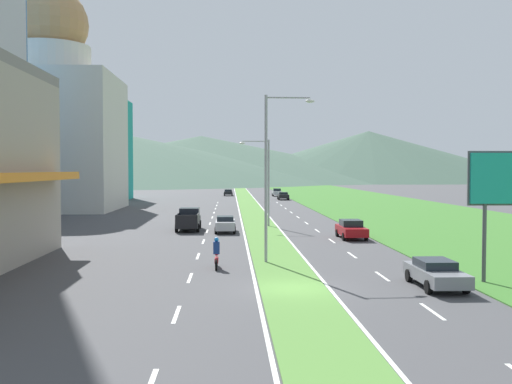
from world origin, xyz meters
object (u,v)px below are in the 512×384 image
object	(u,v)px
street_lamp_near	(271,167)
motorcycle_rider	(216,256)
car_4	(436,273)
car_1	(277,192)
car_2	(283,196)
pickup_truck_0	(189,220)
car_0	(351,229)
street_lamp_mid	(265,176)
car_6	(228,192)
car_5	(225,224)

from	to	relation	value
street_lamp_near	motorcycle_rider	world-z (taller)	street_lamp_near
car_4	car_1	bearing A→B (deg)	179.97
car_2	pickup_truck_0	distance (m)	55.94
street_lamp_near	car_0	bearing A→B (deg)	58.44
street_lamp_mid	pickup_truck_0	xyz separation A→B (m)	(-7.37, -2.94, -4.03)
street_lamp_near	pickup_truck_0	distance (m)	21.10
car_1	car_6	size ratio (longest dim) A/B	0.98
car_5	motorcycle_rider	world-z (taller)	motorcycle_rider
car_0	car_1	size ratio (longest dim) A/B	1.13
car_6	pickup_truck_0	xyz separation A→B (m)	(-3.49, -71.38, 0.27)
street_lamp_near	pickup_truck_0	world-z (taller)	street_lamp_near
street_lamp_mid	car_5	bearing A→B (deg)	-127.39
car_5	street_lamp_mid	bearing A→B (deg)	-37.39
street_lamp_near	car_0	xyz separation A→B (m)	(7.49, 12.19, -5.04)
street_lamp_mid	car_6	xyz separation A→B (m)	(-3.88, 68.44, -4.29)
car_5	motorcycle_rider	xyz separation A→B (m)	(-0.35, -19.26, -0.02)
motorcycle_rider	car_2	bearing A→B (deg)	-8.09
street_lamp_mid	car_4	world-z (taller)	street_lamp_mid
street_lamp_near	car_0	size ratio (longest dim) A/B	2.21
car_1	car_5	world-z (taller)	car_1
car_4	car_6	distance (m)	99.20
car_6	car_4	bearing A→B (deg)	-174.03
car_0	pickup_truck_0	world-z (taller)	pickup_truck_0
street_lamp_mid	car_2	world-z (taller)	street_lamp_mid
car_2	car_6	distance (m)	20.06
car_6	motorcycle_rider	size ratio (longest dim) A/B	2.08
car_5	car_2	bearing A→B (deg)	-10.45
street_lamp_mid	car_5	size ratio (longest dim) A/B	2.03
car_0	car_1	distance (m)	76.27
car_1	car_5	distance (m)	71.89
car_5	pickup_truck_0	bearing A→B (deg)	57.48
car_4	car_5	distance (m)	27.14
car_0	car_5	world-z (taller)	car_0
car_0	motorcycle_rider	distance (m)	17.76
car_2	car_4	bearing A→B (deg)	-0.03
car_1	car_5	bearing A→B (deg)	-8.33
car_4	car_5	world-z (taller)	car_5
street_lamp_mid	car_5	xyz separation A→B (m)	(-3.92, -5.13, -4.24)
car_5	pickup_truck_0	distance (m)	4.10
street_lamp_near	car_2	world-z (taller)	street_lamp_near
street_lamp_mid	car_5	distance (m)	7.73
car_5	pickup_truck_0	size ratio (longest dim) A/B	0.79
motorcycle_rider	car_1	bearing A→B (deg)	-6.79
street_lamp_near	car_4	xyz separation A→B (m)	(7.43, -7.75, -5.12)
street_lamp_near	car_2	bearing A→B (deg)	84.21
motorcycle_rider	car_0	bearing A→B (deg)	-37.32
street_lamp_mid	motorcycle_rider	world-z (taller)	street_lamp_mid
street_lamp_mid	car_1	bearing A→B (deg)	84.39
car_2	car_0	bearing A→B (deg)	0.01
car_0	car_5	xyz separation A→B (m)	(-10.41, 5.13, -0.01)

